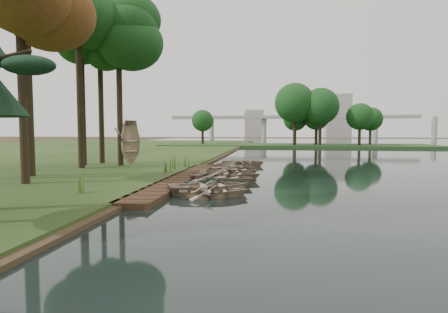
# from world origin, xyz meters

# --- Properties ---
(ground) EXTENTS (300.00, 300.00, 0.00)m
(ground) POSITION_xyz_m (0.00, 0.00, 0.00)
(ground) COLOR #3D2F1D
(boardwalk) EXTENTS (1.60, 16.00, 0.30)m
(boardwalk) POSITION_xyz_m (-1.60, 0.00, 0.15)
(boardwalk) COLOR #382415
(boardwalk) RESTS_ON ground
(peninsula) EXTENTS (50.00, 14.00, 0.45)m
(peninsula) POSITION_xyz_m (8.00, 50.00, 0.23)
(peninsula) COLOR #25431D
(peninsula) RESTS_ON ground
(far_trees) EXTENTS (45.60, 5.60, 8.80)m
(far_trees) POSITION_xyz_m (4.67, 50.00, 6.43)
(far_trees) COLOR black
(far_trees) RESTS_ON peninsula
(bridge) EXTENTS (95.90, 4.00, 8.60)m
(bridge) POSITION_xyz_m (12.31, 120.00, 7.08)
(bridge) COLOR #A5A5A0
(bridge) RESTS_ON ground
(building_a) EXTENTS (10.00, 8.00, 18.00)m
(building_a) POSITION_xyz_m (30.00, 140.00, 9.00)
(building_a) COLOR #A5A5A0
(building_a) RESTS_ON ground
(building_b) EXTENTS (8.00, 8.00, 12.00)m
(building_b) POSITION_xyz_m (-5.00, 145.00, 6.00)
(building_b) COLOR #A5A5A0
(building_b) RESTS_ON ground
(rowboat_0) EXTENTS (3.67, 3.01, 0.66)m
(rowboat_0) POSITION_xyz_m (1.20, -4.80, 0.38)
(rowboat_0) COLOR tan
(rowboat_0) RESTS_ON water
(rowboat_1) EXTENTS (4.73, 4.12, 0.82)m
(rowboat_1) POSITION_xyz_m (0.81, -3.73, 0.46)
(rowboat_1) COLOR tan
(rowboat_1) RESTS_ON water
(rowboat_2) EXTENTS (3.64, 3.16, 0.63)m
(rowboat_2) POSITION_xyz_m (0.86, -1.95, 0.37)
(rowboat_2) COLOR #29735F
(rowboat_2) RESTS_ON water
(rowboat_3) EXTENTS (4.77, 4.21, 0.82)m
(rowboat_3) POSITION_xyz_m (0.99, -0.45, 0.46)
(rowboat_3) COLOR tan
(rowboat_3) RESTS_ON water
(rowboat_4) EXTENTS (4.26, 3.27, 0.82)m
(rowboat_4) POSITION_xyz_m (1.13, 1.16, 0.46)
(rowboat_4) COLOR tan
(rowboat_4) RESTS_ON water
(rowboat_5) EXTENTS (3.68, 2.63, 0.76)m
(rowboat_5) POSITION_xyz_m (0.86, 2.75, 0.43)
(rowboat_5) COLOR tan
(rowboat_5) RESTS_ON water
(rowboat_6) EXTENTS (4.38, 3.88, 0.75)m
(rowboat_6) POSITION_xyz_m (1.16, 4.24, 0.43)
(rowboat_6) COLOR tan
(rowboat_6) RESTS_ON water
(rowboat_7) EXTENTS (3.54, 2.73, 0.68)m
(rowboat_7) POSITION_xyz_m (0.94, 5.71, 0.39)
(rowboat_7) COLOR tan
(rowboat_7) RESTS_ON water
(rowboat_8) EXTENTS (3.95, 3.49, 0.68)m
(rowboat_8) POSITION_xyz_m (0.73, 7.22, 0.39)
(rowboat_8) COLOR tan
(rowboat_8) RESTS_ON water
(rowboat_9) EXTENTS (3.73, 2.93, 0.70)m
(rowboat_9) POSITION_xyz_m (0.90, 9.00, 0.40)
(rowboat_9) COLOR tan
(rowboat_9) RESTS_ON water
(rowboat_10) EXTENTS (3.85, 2.94, 0.74)m
(rowboat_10) POSITION_xyz_m (1.27, 10.43, 0.42)
(rowboat_10) COLOR tan
(rowboat_10) RESTS_ON water
(stored_rowboat) EXTENTS (4.32, 3.97, 0.73)m
(stored_rowboat) POSITION_xyz_m (-6.92, 5.71, 0.67)
(stored_rowboat) COLOR tan
(stored_rowboat) RESTS_ON bank
(tree_3) EXTENTS (4.58, 4.58, 12.61)m
(tree_3) POSITION_xyz_m (-10.22, 4.48, 10.83)
(tree_3) COLOR black
(tree_3) RESTS_ON bank
(tree_4) EXTENTS (4.80, 4.80, 12.32)m
(tree_4) POSITION_xyz_m (-8.16, 6.77, 10.47)
(tree_4) COLOR black
(tree_4) RESTS_ON bank
(tree_5) EXTENTS (5.61, 5.61, 14.46)m
(tree_5) POSITION_xyz_m (-11.25, 6.72, 12.27)
(tree_5) COLOR black
(tree_5) RESTS_ON bank
(tree_6) EXTENTS (4.23, 4.23, 11.47)m
(tree_6) POSITION_xyz_m (-10.61, 8.62, 9.84)
(tree_6) COLOR black
(tree_6) RESTS_ON bank
(reeds_0) EXTENTS (0.60, 0.60, 0.86)m
(reeds_0) POSITION_xyz_m (-4.71, -5.89, 0.73)
(reeds_0) COLOR #3F661E
(reeds_0) RESTS_ON bank
(reeds_1) EXTENTS (0.60, 0.60, 1.01)m
(reeds_1) POSITION_xyz_m (-3.04, 2.50, 0.80)
(reeds_1) COLOR #3F661E
(reeds_1) RESTS_ON bank
(reeds_2) EXTENTS (0.60, 0.60, 0.94)m
(reeds_2) POSITION_xyz_m (-2.60, 6.12, 0.77)
(reeds_2) COLOR #3F661E
(reeds_2) RESTS_ON bank
(reeds_3) EXTENTS (0.60, 0.60, 1.15)m
(reeds_3) POSITION_xyz_m (-3.21, 4.77, 0.87)
(reeds_3) COLOR #3F661E
(reeds_3) RESTS_ON bank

